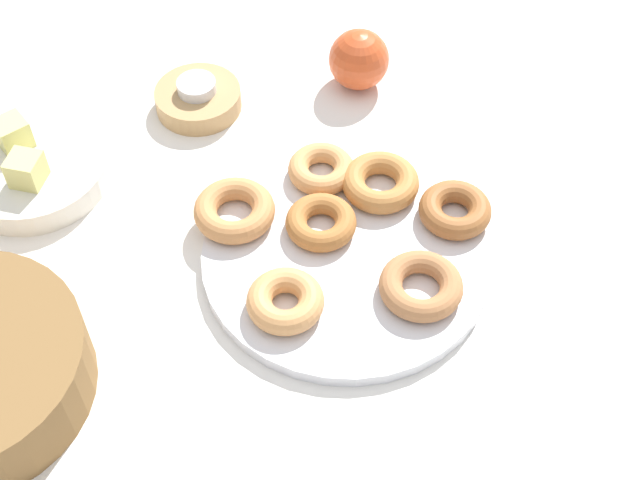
# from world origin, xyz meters

# --- Properties ---
(ground_plane) EXTENTS (2.40, 2.40, 0.00)m
(ground_plane) POSITION_xyz_m (0.00, 0.00, 0.00)
(ground_plane) COLOR white
(donut_plate) EXTENTS (0.32, 0.32, 0.02)m
(donut_plate) POSITION_xyz_m (0.00, 0.00, 0.01)
(donut_plate) COLOR silver
(donut_plate) RESTS_ON ground_plane
(donut_0) EXTENTS (0.10, 0.10, 0.02)m
(donut_0) POSITION_xyz_m (0.04, 0.02, 0.03)
(donut_0) COLOR #AD6B33
(donut_0) RESTS_ON donut_plate
(donut_1) EXTENTS (0.11, 0.11, 0.03)m
(donut_1) POSITION_xyz_m (-0.07, -0.06, 0.03)
(donut_1) COLOR #B27547
(donut_1) RESTS_ON donut_plate
(donut_2) EXTENTS (0.12, 0.12, 0.03)m
(donut_2) POSITION_xyz_m (0.08, 0.11, 0.03)
(donut_2) COLOR #C6844C
(donut_2) RESTS_ON donut_plate
(donut_3) EXTENTS (0.10, 0.10, 0.03)m
(donut_3) POSITION_xyz_m (-0.06, 0.08, 0.03)
(donut_3) COLOR tan
(donut_3) RESTS_ON donut_plate
(donut_4) EXTENTS (0.12, 0.12, 0.03)m
(donut_4) POSITION_xyz_m (0.08, -0.06, 0.03)
(donut_4) COLOR #BC7A3D
(donut_4) RESTS_ON donut_plate
(donut_5) EXTENTS (0.12, 0.12, 0.03)m
(donut_5) POSITION_xyz_m (0.02, -0.13, 0.03)
(donut_5) COLOR #995B2D
(donut_5) RESTS_ON donut_plate
(donut_6) EXTENTS (0.11, 0.11, 0.02)m
(donut_6) POSITION_xyz_m (0.12, 0.00, 0.03)
(donut_6) COLOR tan
(donut_6) RESTS_ON donut_plate
(candle_holder) EXTENTS (0.11, 0.11, 0.03)m
(candle_holder) POSITION_xyz_m (0.29, 0.12, 0.01)
(candle_holder) COLOR tan
(candle_holder) RESTS_ON ground_plane
(tealight) EXTENTS (0.05, 0.05, 0.01)m
(tealight) POSITION_xyz_m (0.29, 0.12, 0.04)
(tealight) COLOR silver
(tealight) RESTS_ON candle_holder
(fruit_bowl) EXTENTS (0.18, 0.18, 0.03)m
(fruit_bowl) POSITION_xyz_m (0.21, 0.33, 0.02)
(fruit_bowl) COLOR silver
(fruit_bowl) RESTS_ON ground_plane
(melon_chunk_left) EXTENTS (0.05, 0.05, 0.04)m
(melon_chunk_left) POSITION_xyz_m (0.18, 0.33, 0.05)
(melon_chunk_left) COLOR #DBD67A
(melon_chunk_left) RESTS_ON fruit_bowl
(melon_chunk_right) EXTENTS (0.05, 0.05, 0.04)m
(melon_chunk_right) POSITION_xyz_m (0.24, 0.35, 0.05)
(melon_chunk_right) COLOR #DBD67A
(melon_chunk_right) RESTS_ON fruit_bowl
(apple) EXTENTS (0.08, 0.08, 0.08)m
(apple) POSITION_xyz_m (0.28, -0.09, 0.04)
(apple) COLOR #CC4C23
(apple) RESTS_ON ground_plane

